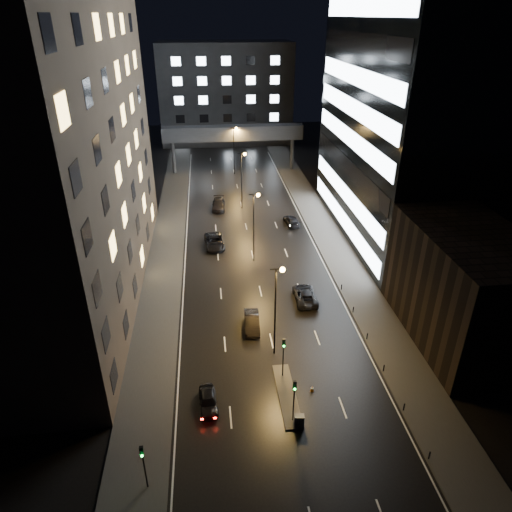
# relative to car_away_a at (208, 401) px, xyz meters

# --- Properties ---
(ground) EXTENTS (160.00, 160.00, 0.00)m
(ground) POSITION_rel_car_away_a_xyz_m (6.90, 38.50, -0.66)
(ground) COLOR black
(ground) RESTS_ON ground
(sidewalk_left) EXTENTS (5.00, 110.00, 0.15)m
(sidewalk_left) POSITION_rel_car_away_a_xyz_m (-5.60, 33.50, -0.59)
(sidewalk_left) COLOR #383533
(sidewalk_left) RESTS_ON ground
(sidewalk_right) EXTENTS (5.00, 110.00, 0.15)m
(sidewalk_right) POSITION_rel_car_away_a_xyz_m (19.40, 33.50, -0.59)
(sidewalk_right) COLOR #383533
(sidewalk_right) RESTS_ON ground
(building_left) EXTENTS (15.00, 48.00, 40.00)m
(building_left) POSITION_rel_car_away_a_xyz_m (-15.60, 22.50, 19.34)
(building_left) COLOR #2D2319
(building_left) RESTS_ON ground
(building_right_low) EXTENTS (10.00, 18.00, 12.00)m
(building_right_low) POSITION_rel_car_away_a_xyz_m (26.90, 7.50, 5.34)
(building_right_low) COLOR black
(building_right_low) RESTS_ON ground
(building_right_glass) EXTENTS (20.00, 36.00, 45.00)m
(building_right_glass) POSITION_rel_car_away_a_xyz_m (31.90, 34.50, 21.84)
(building_right_glass) COLOR black
(building_right_glass) RESTS_ON ground
(building_far) EXTENTS (34.00, 14.00, 25.00)m
(building_far) POSITION_rel_car_away_a_xyz_m (6.90, 96.50, 11.84)
(building_far) COLOR #333335
(building_far) RESTS_ON ground
(skybridge) EXTENTS (30.00, 3.00, 10.00)m
(skybridge) POSITION_rel_car_away_a_xyz_m (6.90, 68.50, 7.68)
(skybridge) COLOR #333335
(skybridge) RESTS_ON ground
(median_island) EXTENTS (1.60, 8.00, 0.15)m
(median_island) POSITION_rel_car_away_a_xyz_m (7.20, 0.50, -0.59)
(median_island) COLOR #383533
(median_island) RESTS_ON ground
(traffic_signal_near) EXTENTS (0.28, 0.34, 4.40)m
(traffic_signal_near) POSITION_rel_car_away_a_xyz_m (7.20, 3.00, 2.43)
(traffic_signal_near) COLOR black
(traffic_signal_near) RESTS_ON median_island
(traffic_signal_far) EXTENTS (0.28, 0.34, 4.40)m
(traffic_signal_far) POSITION_rel_car_away_a_xyz_m (7.20, -2.50, 2.43)
(traffic_signal_far) COLOR black
(traffic_signal_far) RESTS_ON median_island
(traffic_signal_corner) EXTENTS (0.28, 0.34, 4.40)m
(traffic_signal_corner) POSITION_rel_car_away_a_xyz_m (-4.60, -7.50, 2.28)
(traffic_signal_corner) COLOR black
(traffic_signal_corner) RESTS_ON ground
(bollard_row) EXTENTS (0.12, 25.12, 0.90)m
(bollard_row) POSITION_rel_car_away_a_xyz_m (17.10, 5.00, -0.21)
(bollard_row) COLOR black
(bollard_row) RESTS_ON ground
(streetlight_near) EXTENTS (1.45, 0.50, 10.15)m
(streetlight_near) POSITION_rel_car_away_a_xyz_m (7.06, 6.50, 5.84)
(streetlight_near) COLOR black
(streetlight_near) RESTS_ON ground
(streetlight_mid_a) EXTENTS (1.45, 0.50, 10.15)m
(streetlight_mid_a) POSITION_rel_car_away_a_xyz_m (7.06, 26.50, 5.84)
(streetlight_mid_a) COLOR black
(streetlight_mid_a) RESTS_ON ground
(streetlight_mid_b) EXTENTS (1.45, 0.50, 10.15)m
(streetlight_mid_b) POSITION_rel_car_away_a_xyz_m (7.06, 46.50, 5.84)
(streetlight_mid_b) COLOR black
(streetlight_mid_b) RESTS_ON ground
(streetlight_far) EXTENTS (1.45, 0.50, 10.15)m
(streetlight_far) POSITION_rel_car_away_a_xyz_m (7.06, 66.50, 5.84)
(streetlight_far) COLOR black
(streetlight_far) RESTS_ON ground
(car_away_a) EXTENTS (1.83, 3.98, 1.32)m
(car_away_a) POSITION_rel_car_away_a_xyz_m (0.00, 0.00, 0.00)
(car_away_a) COLOR black
(car_away_a) RESTS_ON ground
(car_away_b) EXTENTS (1.87, 4.72, 1.53)m
(car_away_b) POSITION_rel_car_away_a_xyz_m (5.05, 11.03, 0.10)
(car_away_b) COLOR black
(car_away_b) RESTS_ON ground
(car_away_c) EXTENTS (3.11, 6.04, 1.63)m
(car_away_c) POSITION_rel_car_away_a_xyz_m (1.50, 31.71, 0.15)
(car_away_c) COLOR black
(car_away_c) RESTS_ON ground
(car_away_d) EXTENTS (2.58, 5.66, 1.61)m
(car_away_d) POSITION_rel_car_away_a_xyz_m (2.70, 46.78, 0.14)
(car_away_d) COLOR black
(car_away_d) RESTS_ON ground
(car_toward_a) EXTENTS (2.64, 5.53, 1.52)m
(car_toward_a) POSITION_rel_car_away_a_xyz_m (12.05, 15.84, 0.10)
(car_toward_a) COLOR black
(car_toward_a) RESTS_ON ground
(car_toward_b) EXTENTS (2.37, 4.93, 1.39)m
(car_toward_b) POSITION_rel_car_away_a_xyz_m (14.46, 38.50, 0.03)
(car_toward_b) COLOR black
(car_toward_b) RESTS_ON ground
(utility_cabinet) EXTENTS (0.86, 0.61, 1.20)m
(utility_cabinet) POSITION_rel_car_away_a_xyz_m (7.60, -3.20, 0.09)
(utility_cabinet) COLOR #48484B
(utility_cabinet) RESTS_ON median_island
(cone_a) EXTENTS (0.45, 0.45, 0.57)m
(cone_a) POSITION_rel_car_away_a_xyz_m (7.67, -2.24, -0.37)
(cone_a) COLOR #FF5A0D
(cone_a) RESTS_ON ground
(cone_b) EXTENTS (0.44, 0.44, 0.57)m
(cone_b) POSITION_rel_car_away_a_xyz_m (9.61, 0.81, -0.38)
(cone_b) COLOR orange
(cone_b) RESTS_ON ground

